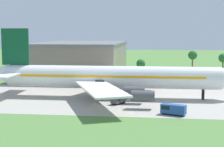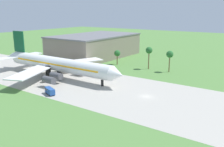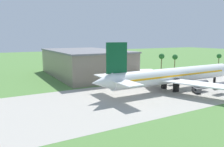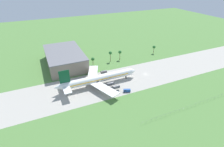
# 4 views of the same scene
# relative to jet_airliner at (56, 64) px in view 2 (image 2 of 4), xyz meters

# --- Properties ---
(ground_plane) EXTENTS (600.00, 600.00, 0.00)m
(ground_plane) POSITION_rel_jet_airliner_xyz_m (48.88, -1.28, -6.10)
(ground_plane) COLOR #517F3D
(taxiway_strip) EXTENTS (320.00, 44.00, 0.02)m
(taxiway_strip) POSITION_rel_jet_airliner_xyz_m (48.88, -1.28, -6.09)
(taxiway_strip) COLOR #A8A399
(taxiway_strip) RESTS_ON ground_plane
(jet_airliner) EXTENTS (75.78, 57.05, 20.37)m
(jet_airliner) POSITION_rel_jet_airliner_xyz_m (0.00, 0.00, 0.00)
(jet_airliner) COLOR white
(jet_airliner) RESTS_ON ground_plane
(baggage_tug) EXTENTS (3.99, 5.22, 2.13)m
(baggage_tug) POSITION_rel_jet_airliner_xyz_m (4.06, -8.97, -4.94)
(baggage_tug) COLOR black
(baggage_tug) RESTS_ON ground_plane
(fuel_truck) EXTENTS (6.07, 3.89, 2.50)m
(fuel_truck) POSITION_rel_jet_airliner_xyz_m (17.85, -19.98, -4.76)
(fuel_truck) COLOR black
(fuel_truck) RESTS_ON ground_plane
(terminal_building) EXTENTS (36.72, 61.20, 14.92)m
(terminal_building) POSITION_rel_jet_airliner_xyz_m (-18.76, 52.68, 1.37)
(terminal_building) COLOR slate
(terminal_building) RESTS_ON ground_plane
(palm_tree_row) EXTENTS (82.58, 3.60, 12.07)m
(palm_tree_row) POSITION_rel_jet_airliner_xyz_m (41.38, 39.60, 2.24)
(palm_tree_row) COLOR brown
(palm_tree_row) RESTS_ON ground_plane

